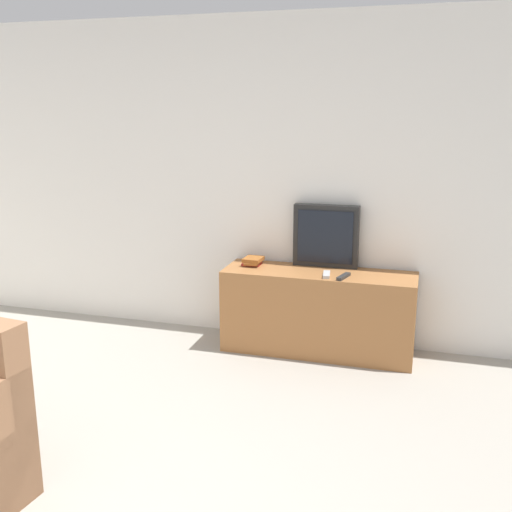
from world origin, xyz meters
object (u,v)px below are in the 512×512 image
Objects in this scene: remote_secondary at (343,276)px; television at (326,236)px; book_stack at (253,261)px; tv_stand at (318,312)px; remote_on_stand at (326,275)px.

television is at bearing 122.43° from remote_secondary.
book_stack is 1.05× the size of remote_secondary.
remote_secondary is at bearing -13.20° from book_stack.
book_stack is (-0.55, 0.06, 0.36)m from tv_stand.
television is 2.99× the size of remote_on_stand.
television is 2.78× the size of remote_secondary.
television is 0.43m from remote_secondary.
book_stack is 1.13× the size of remote_on_stand.
remote_on_stand is at bearing 172.71° from remote_secondary.
book_stack reaches higher than remote_secondary.
book_stack is at bearing 165.60° from remote_on_stand.
tv_stand is 0.66m from book_stack.
book_stack is at bearing 174.03° from tv_stand.
television reaches higher than book_stack.
remote_on_stand is (0.63, -0.16, -0.02)m from book_stack.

